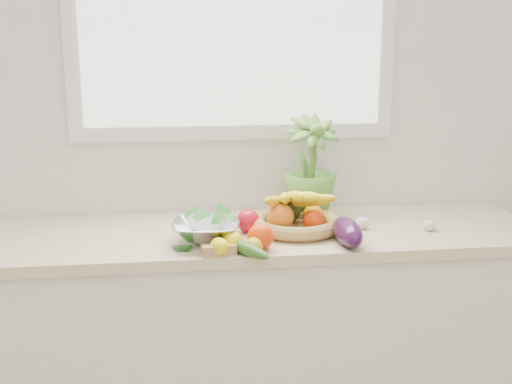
{
  "coord_description": "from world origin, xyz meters",
  "views": [
    {
      "loc": [
        -0.24,
        -0.34,
        1.59
      ],
      "look_at": [
        0.05,
        1.93,
        1.05
      ],
      "focal_mm": 45.0,
      "sensor_mm": 36.0,
      "label": 1
    }
  ],
  "objects": [
    {
      "name": "back_wall",
      "position": [
        0.0,
        2.25,
        1.35
      ],
      "size": [
        4.5,
        0.02,
        2.7
      ],
      "primitive_type": "cube",
      "color": "white",
      "rests_on": "ground"
    },
    {
      "name": "counter_cabinet",
      "position": [
        0.0,
        1.95,
        0.43
      ],
      "size": [
        2.2,
        0.58,
        0.86
      ],
      "primitive_type": "cube",
      "color": "silver",
      "rests_on": "ground"
    },
    {
      "name": "countertop",
      "position": [
        0.0,
        1.95,
        0.88
      ],
      "size": [
        2.24,
        0.62,
        0.04
      ],
      "primitive_type": "cube",
      "color": "beige",
      "rests_on": "counter_cabinet"
    },
    {
      "name": "orange_loose",
      "position": [
        0.04,
        1.71,
        0.95
      ],
      "size": [
        0.11,
        0.11,
        0.09
      ],
      "primitive_type": "sphere",
      "rotation": [
        0.0,
        0.0,
        -0.26
      ],
      "color": "red",
      "rests_on": "countertop"
    },
    {
      "name": "lemon_a",
      "position": [
        -0.1,
        1.68,
        0.93
      ],
      "size": [
        0.08,
        0.09,
        0.06
      ],
      "primitive_type": "ellipsoid",
      "rotation": [
        0.0,
        0.0,
        0.4
      ],
      "color": "#FFE90D",
      "rests_on": "countertop"
    },
    {
      "name": "lemon_b",
      "position": [
        -0.06,
        1.71,
        0.93
      ],
      "size": [
        0.09,
        0.1,
        0.07
      ],
      "primitive_type": "ellipsoid",
      "rotation": [
        0.0,
        0.0,
        -0.3
      ],
      "color": "yellow",
      "rests_on": "countertop"
    },
    {
      "name": "lemon_c",
      "position": [
        0.01,
        1.67,
        0.93
      ],
      "size": [
        0.08,
        0.09,
        0.06
      ],
      "primitive_type": "ellipsoid",
      "rotation": [
        0.0,
        0.0,
        0.33
      ],
      "color": "#DA9E0B",
      "rests_on": "countertop"
    },
    {
      "name": "apple",
      "position": [
        0.02,
        1.92,
        0.94
      ],
      "size": [
        0.11,
        0.11,
        0.09
      ],
      "primitive_type": "sphere",
      "rotation": [
        0.0,
        0.0,
        0.26
      ],
      "color": "red",
      "rests_on": "countertop"
    },
    {
      "name": "ginger",
      "position": [
        -0.11,
        1.68,
        0.92
      ],
      "size": [
        0.12,
        0.06,
        0.04
      ],
      "primitive_type": "cube",
      "rotation": [
        0.0,
        0.0,
        0.13
      ],
      "color": "tan",
      "rests_on": "countertop"
    },
    {
      "name": "garlic_a",
      "position": [
        0.37,
        1.88,
        0.92
      ],
      "size": [
        0.05,
        0.05,
        0.04
      ],
      "primitive_type": "ellipsoid",
      "rotation": [
        0.0,
        0.0,
        -0.11
      ],
      "color": "white",
      "rests_on": "countertop"
    },
    {
      "name": "garlic_b",
      "position": [
        0.45,
        1.91,
        0.92
      ],
      "size": [
        0.06,
        0.06,
        0.05
      ],
      "primitive_type": "ellipsoid",
      "rotation": [
        0.0,
        0.0,
        0.13
      ],
      "color": "white",
      "rests_on": "countertop"
    },
    {
      "name": "garlic_c",
      "position": [
        0.69,
        1.86,
        0.92
      ],
      "size": [
        0.06,
        0.06,
        0.04
      ],
      "primitive_type": "ellipsoid",
      "rotation": [
        0.0,
        0.0,
        -0.22
      ],
      "color": "beige",
      "rests_on": "countertop"
    },
    {
      "name": "eggplant",
      "position": [
        0.34,
        1.73,
        0.95
      ],
      "size": [
        0.09,
        0.23,
        0.09
      ],
      "primitive_type": "ellipsoid",
      "rotation": [
        0.0,
        0.0,
        0.01
      ],
      "color": "#320F38",
      "rests_on": "countertop"
    },
    {
      "name": "cucumber",
      "position": [
        -0.02,
        1.67,
        0.92
      ],
      "size": [
        0.16,
        0.23,
        0.04
      ],
      "primitive_type": "ellipsoid",
      "rotation": [
        0.0,
        0.0,
        0.54
      ],
      "color": "#20581A",
      "rests_on": "countertop"
    },
    {
      "name": "radish",
      "position": [
        -0.1,
        1.75,
        0.92
      ],
      "size": [
        0.04,
        0.04,
        0.03
      ],
      "primitive_type": "sphere",
      "rotation": [
        0.0,
        0.0,
        0.15
      ],
      "color": "red",
      "rests_on": "countertop"
    },
    {
      "name": "potted_herb",
      "position": [
        0.29,
        2.1,
        1.11
      ],
      "size": [
        0.25,
        0.25,
        0.39
      ],
      "primitive_type": "imported",
      "rotation": [
        0.0,
        0.0,
        0.17
      ],
      "color": "#599135",
      "rests_on": "countertop"
    },
    {
      "name": "fruit_basket",
      "position": [
        0.19,
        1.92,
        0.95
      ],
      "size": [
        0.37,
        0.37,
        0.18
      ],
      "color": "tan",
      "rests_on": "countertop"
    },
    {
      "name": "colander_with_spinach",
      "position": [
        -0.14,
        1.81,
        0.96
      ],
      "size": [
        0.26,
        0.26,
        0.12
      ],
      "color": "silver",
      "rests_on": "countertop"
    }
  ]
}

